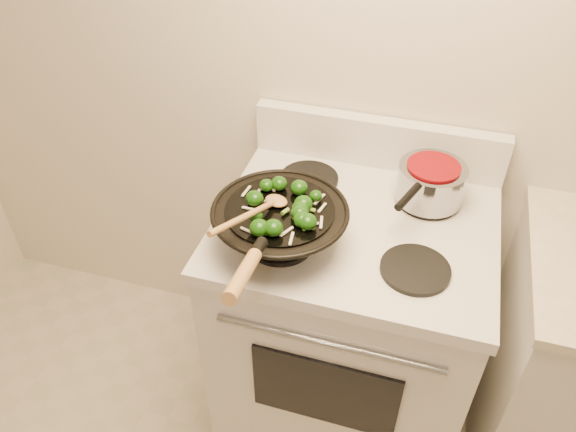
% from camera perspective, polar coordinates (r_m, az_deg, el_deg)
% --- Properties ---
extents(stove, '(0.78, 0.67, 1.08)m').
position_cam_1_polar(stove, '(1.92, 5.96, -10.74)').
color(stove, silver).
rests_on(stove, ground).
extents(wok, '(0.36, 0.59, 0.23)m').
position_cam_1_polar(wok, '(1.46, -0.85, -0.83)').
color(wok, black).
rests_on(wok, stove).
extents(stirfry, '(0.23, 0.23, 0.04)m').
position_cam_1_polar(stirfry, '(1.41, -0.10, 0.79)').
color(stirfry, '#113B09').
rests_on(stirfry, wok).
extents(wooden_spoon, '(0.12, 0.28, 0.09)m').
position_cam_1_polar(wooden_spoon, '(1.39, -2.98, 0.65)').
color(wooden_spoon, '#9F733E').
rests_on(wooden_spoon, wok).
extents(saucepan, '(0.19, 0.30, 0.11)m').
position_cam_1_polar(saucepan, '(1.66, 14.28, 3.33)').
color(saucepan, gray).
rests_on(saucepan, stove).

